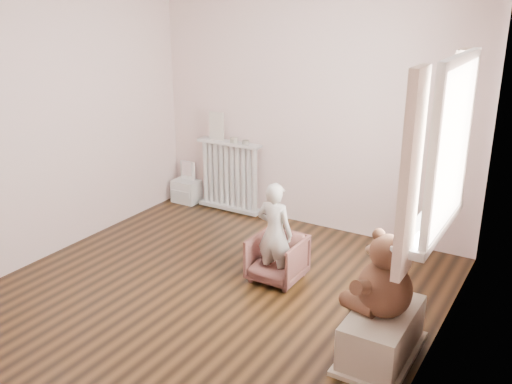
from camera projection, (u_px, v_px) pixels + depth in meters
The scene contains 19 objects.
floor at pixel (214, 292), 4.87m from camera, with size 3.60×3.60×0.01m, color black.
back_wall at pixel (310, 107), 5.90m from camera, with size 3.60×0.02×2.60m, color white.
front_wall at pixel (12, 221), 2.98m from camera, with size 3.60×0.02×2.60m, color white.
left_wall at pixel (52, 120), 5.31m from camera, with size 0.02×3.60×2.60m, color white.
right_wall at pixel (445, 183), 3.57m from camera, with size 0.02×3.60×2.60m, color white.
window at pixel (452, 148), 3.78m from camera, with size 0.03×0.90×1.10m, color white.
window_sill at pixel (430, 226), 4.02m from camera, with size 0.22×1.10×0.06m, color silver.
curtain_left at pixel (410, 177), 3.39m from camera, with size 0.06×0.26×1.30m, color beige.
curtain_right at pixel (454, 137), 4.32m from camera, with size 0.06×0.26×1.30m, color beige.
radiator at pixel (230, 179), 6.56m from camera, with size 0.79×0.15×0.83m, color silver.
paper_doll at pixel (216, 126), 6.44m from camera, with size 0.19×0.02×0.32m, color beige.
tin_a at pixel (234, 140), 6.37m from camera, with size 0.09×0.09×0.05m, color #A59E8C.
tin_b at pixel (246, 142), 6.30m from camera, with size 0.08×0.08×0.04m, color #A59E8C.
toy_vanity at pixel (186, 180), 6.87m from camera, with size 0.32×0.23×0.50m, color silver.
armchair at pixel (277, 259), 5.02m from camera, with size 0.44×0.45×0.41m, color brown.
child at pixel (275, 233), 4.89m from camera, with size 0.33×0.22×0.91m, color beige.
toy_bench at pixel (382, 331), 3.97m from camera, with size 0.39×0.75×0.35m, color #BAAC91.
teddy_bear at pixel (386, 272), 3.79m from camera, with size 0.49×0.38×0.60m, color #3A2115, non-canonical shape.
plush_cat at pixel (444, 192), 4.31m from camera, with size 0.15×0.25×0.21m, color gray, non-canonical shape.
Camera 1 is at (2.51, -3.51, 2.44)m, focal length 40.00 mm.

